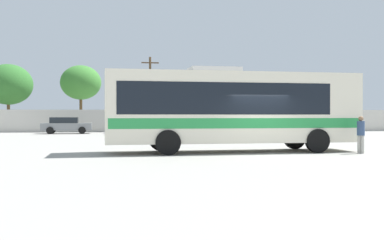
{
  "coord_description": "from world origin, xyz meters",
  "views": [
    {
      "loc": [
        -5.05,
        -19.42,
        1.62
      ],
      "look_at": [
        -2.47,
        4.08,
        1.4
      ],
      "focal_mm": 43.77,
      "sensor_mm": 36.0,
      "label": 1
    }
  ],
  "objects_px": {
    "attendant_by_bus_door": "(361,132)",
    "parked_car_third_white": "(203,125)",
    "roadside_tree_midleft": "(81,83)",
    "parked_car_second_grey": "(133,125)",
    "parked_car_leftmost_grey": "(66,125)",
    "roadside_tree_left": "(8,85)",
    "coach_bus_cream_green": "(230,107)",
    "utility_pole_near": "(150,92)"
  },
  "relations": [
    {
      "from": "attendant_by_bus_door",
      "to": "parked_car_third_white",
      "type": "bearing_deg",
      "value": 98.89
    },
    {
      "from": "parked_car_third_white",
      "to": "roadside_tree_midleft",
      "type": "xyz_separation_m",
      "value": [
        -12.24,
        10.28,
        4.46
      ]
    },
    {
      "from": "attendant_by_bus_door",
      "to": "parked_car_second_grey",
      "type": "xyz_separation_m",
      "value": [
        -9.98,
        23.41,
        -0.09
      ]
    },
    {
      "from": "parked_car_leftmost_grey",
      "to": "roadside_tree_left",
      "type": "xyz_separation_m",
      "value": [
        -6.98,
        7.4,
        4.06
      ]
    },
    {
      "from": "coach_bus_cream_green",
      "to": "roadside_tree_midleft",
      "type": "distance_m",
      "value": 33.99
    },
    {
      "from": "parked_car_second_grey",
      "to": "roadside_tree_left",
      "type": "relative_size",
      "value": 0.61
    },
    {
      "from": "utility_pole_near",
      "to": "roadside_tree_midleft",
      "type": "relative_size",
      "value": 1.08
    },
    {
      "from": "parked_car_leftmost_grey",
      "to": "roadside_tree_left",
      "type": "height_order",
      "value": "roadside_tree_left"
    },
    {
      "from": "parked_car_third_white",
      "to": "roadside_tree_midleft",
      "type": "relative_size",
      "value": 0.59
    },
    {
      "from": "parked_car_third_white",
      "to": "utility_pole_near",
      "type": "xyz_separation_m",
      "value": [
        -4.68,
        6.57,
        3.25
      ]
    },
    {
      "from": "coach_bus_cream_green",
      "to": "roadside_tree_left",
      "type": "xyz_separation_m",
      "value": [
        -17.57,
        29.69,
        2.85
      ]
    },
    {
      "from": "parked_car_leftmost_grey",
      "to": "parked_car_second_grey",
      "type": "height_order",
      "value": "parked_car_second_grey"
    },
    {
      "from": "roadside_tree_midleft",
      "to": "roadside_tree_left",
      "type": "bearing_deg",
      "value": -160.71
    },
    {
      "from": "roadside_tree_left",
      "to": "roadside_tree_midleft",
      "type": "xyz_separation_m",
      "value": [
        7.05,
        2.47,
        0.42
      ]
    },
    {
      "from": "attendant_by_bus_door",
      "to": "parked_car_leftmost_grey",
      "type": "height_order",
      "value": "attendant_by_bus_door"
    },
    {
      "from": "coach_bus_cream_green",
      "to": "utility_pole_near",
      "type": "height_order",
      "value": "utility_pole_near"
    },
    {
      "from": "attendant_by_bus_door",
      "to": "roadside_tree_left",
      "type": "height_order",
      "value": "roadside_tree_left"
    },
    {
      "from": "attendant_by_bus_door",
      "to": "utility_pole_near",
      "type": "xyz_separation_m",
      "value": [
        -8.34,
        29.96,
        3.14
      ]
    },
    {
      "from": "parked_car_third_white",
      "to": "roadside_tree_midleft",
      "type": "height_order",
      "value": "roadside_tree_midleft"
    },
    {
      "from": "roadside_tree_midleft",
      "to": "parked_car_third_white",
      "type": "bearing_deg",
      "value": -40.04
    },
    {
      "from": "attendant_by_bus_door",
      "to": "parked_car_leftmost_grey",
      "type": "bearing_deg",
      "value": 123.84
    },
    {
      "from": "utility_pole_near",
      "to": "roadside_tree_midleft",
      "type": "height_order",
      "value": "utility_pole_near"
    },
    {
      "from": "parked_car_leftmost_grey",
      "to": "utility_pole_near",
      "type": "height_order",
      "value": "utility_pole_near"
    },
    {
      "from": "parked_car_third_white",
      "to": "roadside_tree_midleft",
      "type": "bearing_deg",
      "value": 139.96
    },
    {
      "from": "parked_car_leftmost_grey",
      "to": "parked_car_third_white",
      "type": "bearing_deg",
      "value": -1.94
    },
    {
      "from": "parked_car_second_grey",
      "to": "coach_bus_cream_green",
      "type": "bearing_deg",
      "value": -78.14
    },
    {
      "from": "roadside_tree_midleft",
      "to": "parked_car_second_grey",
      "type": "bearing_deg",
      "value": -60.03
    },
    {
      "from": "parked_car_second_grey",
      "to": "roadside_tree_midleft",
      "type": "distance_m",
      "value": 12.65
    },
    {
      "from": "coach_bus_cream_green",
      "to": "roadside_tree_left",
      "type": "relative_size",
      "value": 1.64
    },
    {
      "from": "utility_pole_near",
      "to": "roadside_tree_midleft",
      "type": "bearing_deg",
      "value": 153.85
    },
    {
      "from": "parked_car_second_grey",
      "to": "parked_car_third_white",
      "type": "bearing_deg",
      "value": -0.25
    },
    {
      "from": "coach_bus_cream_green",
      "to": "utility_pole_near",
      "type": "relative_size",
      "value": 1.48
    },
    {
      "from": "attendant_by_bus_door",
      "to": "parked_car_third_white",
      "type": "distance_m",
      "value": 23.67
    },
    {
      "from": "parked_car_third_white",
      "to": "roadside_tree_midleft",
      "type": "distance_m",
      "value": 16.6
    },
    {
      "from": "parked_car_leftmost_grey",
      "to": "parked_car_second_grey",
      "type": "bearing_deg",
      "value": -3.71
    },
    {
      "from": "coach_bus_cream_green",
      "to": "attendant_by_bus_door",
      "type": "bearing_deg",
      "value": -15.67
    },
    {
      "from": "attendant_by_bus_door",
      "to": "coach_bus_cream_green",
      "type": "bearing_deg",
      "value": 164.33
    },
    {
      "from": "utility_pole_near",
      "to": "roadside_tree_midleft",
      "type": "xyz_separation_m",
      "value": [
        -7.56,
        3.71,
        1.21
      ]
    },
    {
      "from": "parked_car_leftmost_grey",
      "to": "utility_pole_near",
      "type": "relative_size",
      "value": 0.58
    },
    {
      "from": "parked_car_third_white",
      "to": "roadside_tree_left",
      "type": "distance_m",
      "value": 21.2
    },
    {
      "from": "coach_bus_cream_green",
      "to": "attendant_by_bus_door",
      "type": "xyz_separation_m",
      "value": [
        5.38,
        -1.51,
        -1.09
      ]
    },
    {
      "from": "parked_car_leftmost_grey",
      "to": "utility_pole_near",
      "type": "xyz_separation_m",
      "value": [
        7.62,
        6.16,
        3.26
      ]
    }
  ]
}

